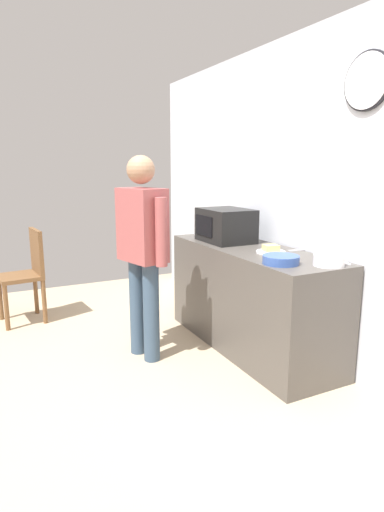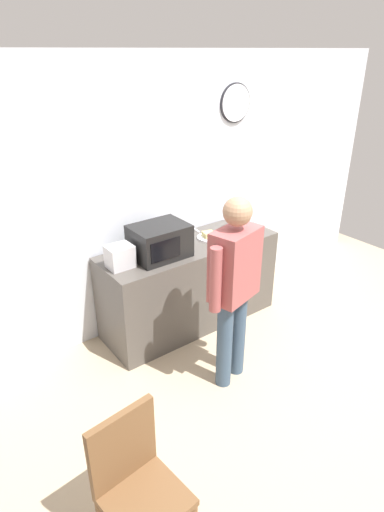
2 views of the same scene
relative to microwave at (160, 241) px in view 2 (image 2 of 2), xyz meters
The scene contains 12 objects.
ground_plane 1.70m from the microwave, 61.12° to the right, with size 6.00×6.00×0.00m, color tan.
back_wall 0.82m from the microwave, 32.57° to the left, with size 5.40×0.13×2.60m.
kitchen_counter 0.70m from the microwave, ahead, with size 1.82×0.62×0.88m, color #4C4742.
microwave is the anchor object (origin of this frame).
sandwich_plate 0.63m from the microwave, ahead, with size 0.23×0.23×0.07m.
salad_bowl 1.17m from the microwave, ahead, with size 0.21×0.21×0.08m, color white.
cereal_bowl 0.98m from the microwave, ahead, with size 0.26×0.26×0.06m, color #33519E.
toaster 0.40m from the microwave, behind, with size 0.22×0.18×0.20m, color silver.
fork_utensil 1.19m from the microwave, 15.31° to the left, with size 0.17×0.02×0.01m, color silver.
spoon_utensil 0.72m from the microwave, 25.81° to the left, with size 0.17×0.02×0.01m, color silver.
person_standing 0.87m from the microwave, 80.64° to the right, with size 0.57×0.33×1.64m.
wooden_chair 2.07m from the microwave, 126.76° to the right, with size 0.44×0.44×0.94m.
Camera 2 is at (-2.50, -1.79, 2.59)m, focal length 29.75 mm.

